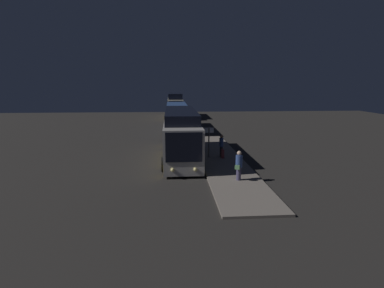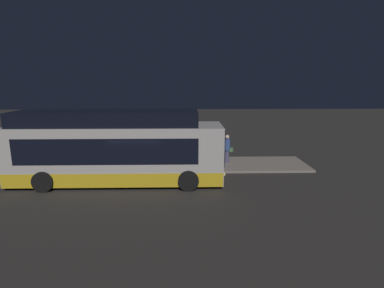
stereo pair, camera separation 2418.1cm
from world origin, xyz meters
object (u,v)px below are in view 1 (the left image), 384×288
(bus_second, at_px, (177,117))
(bus_third, at_px, (175,107))
(suitcase, at_px, (222,153))
(bus_lead, at_px, (181,137))
(passenger_waiting, at_px, (239,165))
(sign_post, at_px, (209,138))
(passenger_boarding, at_px, (221,144))

(bus_second, height_order, bus_third, bus_third)
(bus_second, relative_size, suitcase, 12.70)
(bus_lead, relative_size, bus_third, 1.02)
(passenger_waiting, bearing_deg, suitcase, -60.20)
(bus_lead, xyz_separation_m, bus_third, (-28.88, -0.00, 0.15))
(passenger_waiting, relative_size, sign_post, 0.75)
(bus_third, relative_size, sign_post, 4.46)
(passenger_boarding, bearing_deg, suitcase, -158.35)
(bus_lead, distance_m, bus_second, 14.60)
(bus_third, height_order, passenger_waiting, bus_third)
(bus_lead, xyz_separation_m, bus_second, (-14.60, 0.00, -0.12))
(bus_third, height_order, sign_post, bus_third)
(bus_third, bearing_deg, bus_second, 0.00)
(bus_second, xyz_separation_m, passenger_waiting, (20.82, 3.23, -0.50))
(passenger_waiting, bearing_deg, bus_third, -55.27)
(bus_second, xyz_separation_m, bus_third, (-14.28, -0.00, 0.27))
(bus_second, height_order, sign_post, bus_second)
(bus_lead, height_order, passenger_boarding, bus_lead)
(bus_second, distance_m, passenger_waiting, 21.07)
(suitcase, bearing_deg, bus_second, -168.25)
(bus_third, relative_size, passenger_waiting, 5.97)
(bus_third, distance_m, sign_post, 29.43)
(passenger_boarding, bearing_deg, bus_third, 25.25)
(suitcase, bearing_deg, bus_third, -173.84)
(bus_second, xyz_separation_m, suitcase, (15.37, 3.20, -1.12))
(bus_third, height_order, suitcase, bus_third)
(bus_third, xyz_separation_m, sign_post, (29.35, 2.16, -0.22))
(bus_lead, relative_size, suitcase, 11.78)
(bus_lead, bearing_deg, passenger_waiting, 27.44)
(passenger_waiting, bearing_deg, bus_second, -51.71)
(bus_lead, distance_m, passenger_boarding, 3.25)
(bus_third, distance_m, passenger_waiting, 35.25)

